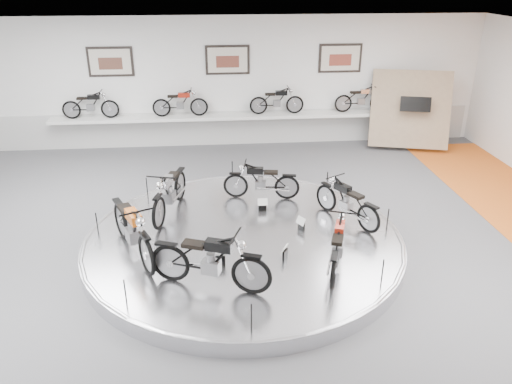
{
  "coord_description": "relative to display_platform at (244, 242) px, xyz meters",
  "views": [
    {
      "loc": [
        -0.57,
        -8.55,
        5.25
      ],
      "look_at": [
        0.28,
        0.6,
        1.12
      ],
      "focal_mm": 35.0,
      "sensor_mm": 36.0,
      "label": 1
    }
  ],
  "objects": [
    {
      "name": "bike_d",
      "position": [
        -2.1,
        -0.54,
        0.71
      ],
      "size": [
        1.43,
        2.02,
        1.13
      ],
      "primitive_type": null,
      "rotation": [
        0.0,
        0.0,
        5.15
      ],
      "color": "#B64F10",
      "rests_on": "display_platform"
    },
    {
      "name": "poster_left",
      "position": [
        -3.5,
        6.66,
        2.55
      ],
      "size": [
        1.35,
        0.06,
        0.88
      ],
      "primitive_type": "cube",
      "color": "beige",
      "rests_on": "wall_back"
    },
    {
      "name": "shelf",
      "position": [
        0.0,
        6.4,
        0.85
      ],
      "size": [
        11.0,
        0.55,
        0.1
      ],
      "primitive_type": "cube",
      "color": "silver",
      "rests_on": "wall_back"
    },
    {
      "name": "platform_rim",
      "position": [
        0.0,
        0.0,
        0.12
      ],
      "size": [
        6.4,
        6.4,
        0.1
      ],
      "primitive_type": "torus",
      "color": "#B2B2BA",
      "rests_on": "display_platform"
    },
    {
      "name": "shelf_bike_c",
      "position": [
        1.5,
        6.4,
        1.27
      ],
      "size": [
        1.22,
        0.43,
        0.73
      ],
      "primitive_type": null,
      "color": "black",
      "rests_on": "shelf"
    },
    {
      "name": "wall_back",
      "position": [
        0.0,
        6.7,
        1.85
      ],
      "size": [
        16.0,
        0.0,
        16.0
      ],
      "primitive_type": "plane",
      "rotation": [
        1.57,
        0.0,
        0.0
      ],
      "color": "white",
      "rests_on": "floor"
    },
    {
      "name": "ceiling",
      "position": [
        0.0,
        -0.3,
        3.85
      ],
      "size": [
        16.0,
        16.0,
        0.0
      ],
      "primitive_type": "plane",
      "rotation": [
        3.14,
        0.0,
        0.0
      ],
      "color": "white",
      "rests_on": "wall_back"
    },
    {
      "name": "display_platform",
      "position": [
        0.0,
        0.0,
        0.0
      ],
      "size": [
        6.4,
        6.4,
        0.3
      ],
      "primitive_type": "cylinder",
      "color": "silver",
      "rests_on": "floor"
    },
    {
      "name": "shelf_bike_b",
      "position": [
        -1.5,
        6.4,
        1.27
      ],
      "size": [
        1.22,
        0.43,
        0.73
      ],
      "primitive_type": null,
      "color": "maroon",
      "rests_on": "shelf"
    },
    {
      "name": "shelf_bike_d",
      "position": [
        4.2,
        6.4,
        1.27
      ],
      "size": [
        1.22,
        0.43,
        0.73
      ],
      "primitive_type": null,
      "color": "silver",
      "rests_on": "shelf"
    },
    {
      "name": "bike_e",
      "position": [
        -0.68,
        -1.73,
        0.68
      ],
      "size": [
        1.92,
        1.23,
        1.06
      ],
      "primitive_type": null,
      "rotation": [
        0.0,
        0.0,
        5.92
      ],
      "color": "black",
      "rests_on": "display_platform"
    },
    {
      "name": "bike_a",
      "position": [
        2.22,
        0.44,
        0.61
      ],
      "size": [
        1.27,
        1.64,
        0.92
      ],
      "primitive_type": null,
      "rotation": [
        0.0,
        0.0,
        2.1
      ],
      "color": "black",
      "rests_on": "display_platform"
    },
    {
      "name": "poster_center",
      "position": [
        0.0,
        6.66,
        2.55
      ],
      "size": [
        1.35,
        0.06,
        0.88
      ],
      "primitive_type": "cube",
      "color": "beige",
      "rests_on": "wall_back"
    },
    {
      "name": "shelf_bike_a",
      "position": [
        -4.2,
        6.4,
        1.27
      ],
      "size": [
        1.22,
        0.43,
        0.73
      ],
      "primitive_type": null,
      "color": "black",
      "rests_on": "shelf"
    },
    {
      "name": "poster_right",
      "position": [
        3.5,
        6.66,
        2.55
      ],
      "size": [
        1.35,
        0.06,
        0.88
      ],
      "primitive_type": "cube",
      "color": "beige",
      "rests_on": "wall_back"
    },
    {
      "name": "floor",
      "position": [
        0.0,
        -0.3,
        -0.15
      ],
      "size": [
        16.0,
        16.0,
        0.0
      ],
      "primitive_type": "plane",
      "color": "#525254",
      "rests_on": "ground"
    },
    {
      "name": "display_panel",
      "position": [
        5.6,
        5.8,
        1.1
      ],
      "size": [
        2.56,
        1.52,
        2.3
      ],
      "primitive_type": "cube",
      "rotation": [
        -0.35,
        0.0,
        -0.26
      ],
      "color": "#9C8566",
      "rests_on": "floor"
    },
    {
      "name": "bike_b",
      "position": [
        0.54,
        1.76,
        0.59
      ],
      "size": [
        1.58,
        0.79,
        0.89
      ],
      "primitive_type": null,
      "rotation": [
        0.0,
        0.0,
        2.97
      ],
      "color": "black",
      "rests_on": "display_platform"
    },
    {
      "name": "bike_f",
      "position": [
        1.6,
        -1.31,
        0.61
      ],
      "size": [
        1.05,
        1.67,
        0.93
      ],
      "primitive_type": null,
      "rotation": [
        0.0,
        0.0,
        7.51
      ],
      "color": "maroon",
      "rests_on": "display_platform"
    },
    {
      "name": "bike_c",
      "position": [
        -1.53,
        1.16,
        0.68
      ],
      "size": [
        1.08,
        1.9,
        1.06
      ],
      "primitive_type": null,
      "rotation": [
        0.0,
        0.0,
        4.45
      ],
      "color": "silver",
      "rests_on": "display_platform"
    },
    {
      "name": "dado_band",
      "position": [
        0.0,
        6.68,
        0.4
      ],
      "size": [
        15.68,
        0.04,
        1.1
      ],
      "primitive_type": "cube",
      "color": "#BCBCBA",
      "rests_on": "floor"
    }
  ]
}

